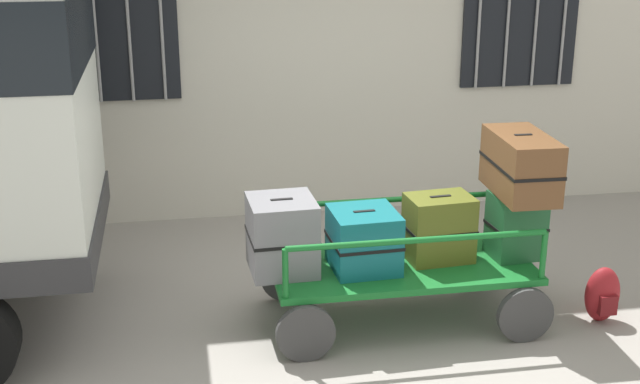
{
  "coord_description": "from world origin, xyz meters",
  "views": [
    {
      "loc": [
        -1.28,
        -5.76,
        3.03
      ],
      "look_at": [
        -0.28,
        -0.06,
        1.07
      ],
      "focal_mm": 47.91,
      "sensor_mm": 36.0,
      "label": 1
    }
  ],
  "objects_px": {
    "suitcase_midright_middle": "(521,165)",
    "luggage_cart": "(400,275)",
    "suitcase_left_bottom": "(282,235)",
    "backpack": "(603,295)",
    "suitcase_center_bottom": "(439,228)",
    "suitcase_midright_bottom": "(516,225)",
    "suitcase_midleft_bottom": "(364,240)"
  },
  "relations": [
    {
      "from": "suitcase_midright_middle",
      "to": "luggage_cart",
      "type": "bearing_deg",
      "value": 179.52
    },
    {
      "from": "suitcase_left_bottom",
      "to": "backpack",
      "type": "xyz_separation_m",
      "value": [
        2.4,
        -0.32,
        -0.52
      ]
    },
    {
      "from": "suitcase_center_bottom",
      "to": "suitcase_midright_middle",
      "type": "height_order",
      "value": "suitcase_midright_middle"
    },
    {
      "from": "suitcase_center_bottom",
      "to": "suitcase_midright_bottom",
      "type": "bearing_deg",
      "value": -4.2
    },
    {
      "from": "suitcase_midright_bottom",
      "to": "suitcase_left_bottom",
      "type": "bearing_deg",
      "value": 178.71
    },
    {
      "from": "suitcase_left_bottom",
      "to": "suitcase_midright_middle",
      "type": "distance_m",
      "value": 1.84
    },
    {
      "from": "suitcase_center_bottom",
      "to": "suitcase_midright_middle",
      "type": "xyz_separation_m",
      "value": [
        0.59,
        -0.04,
        0.48
      ]
    },
    {
      "from": "suitcase_center_bottom",
      "to": "backpack",
      "type": "xyz_separation_m",
      "value": [
        1.21,
        -0.33,
        -0.5
      ]
    },
    {
      "from": "luggage_cart",
      "to": "backpack",
      "type": "relative_size",
      "value": 4.6
    },
    {
      "from": "suitcase_left_bottom",
      "to": "backpack",
      "type": "relative_size",
      "value": 1.26
    },
    {
      "from": "suitcase_midright_bottom",
      "to": "suitcase_midright_middle",
      "type": "bearing_deg",
      "value": 90.0
    },
    {
      "from": "suitcase_center_bottom",
      "to": "suitcase_midright_middle",
      "type": "bearing_deg",
      "value": -4.16
    },
    {
      "from": "suitcase_midright_bottom",
      "to": "backpack",
      "type": "height_order",
      "value": "suitcase_midright_bottom"
    },
    {
      "from": "luggage_cart",
      "to": "suitcase_left_bottom",
      "type": "distance_m",
      "value": 0.97
    },
    {
      "from": "suitcase_midleft_bottom",
      "to": "backpack",
      "type": "height_order",
      "value": "suitcase_midleft_bottom"
    },
    {
      "from": "suitcase_center_bottom",
      "to": "backpack",
      "type": "bearing_deg",
      "value": -15.11
    },
    {
      "from": "luggage_cart",
      "to": "suitcase_midright_middle",
      "type": "distance_m",
      "value": 1.22
    },
    {
      "from": "luggage_cart",
      "to": "suitcase_midleft_bottom",
      "type": "bearing_deg",
      "value": -173.81
    },
    {
      "from": "suitcase_midleft_bottom",
      "to": "suitcase_midright_middle",
      "type": "relative_size",
      "value": 0.67
    },
    {
      "from": "luggage_cart",
      "to": "backpack",
      "type": "bearing_deg",
      "value": -10.93
    },
    {
      "from": "suitcase_midright_bottom",
      "to": "suitcase_midright_middle",
      "type": "height_order",
      "value": "suitcase_midright_middle"
    },
    {
      "from": "suitcase_midright_bottom",
      "to": "backpack",
      "type": "relative_size",
      "value": 1.14
    },
    {
      "from": "suitcase_midright_middle",
      "to": "backpack",
      "type": "bearing_deg",
      "value": -24.73
    },
    {
      "from": "suitcase_center_bottom",
      "to": "suitcase_midright_bottom",
      "type": "distance_m",
      "value": 0.6
    },
    {
      "from": "luggage_cart",
      "to": "suitcase_center_bottom",
      "type": "xyz_separation_m",
      "value": [
        0.3,
        0.04,
        0.35
      ]
    },
    {
      "from": "backpack",
      "to": "suitcase_midright_bottom",
      "type": "bearing_deg",
      "value": 155.31
    },
    {
      "from": "suitcase_midright_middle",
      "to": "suitcase_left_bottom",
      "type": "bearing_deg",
      "value": 178.73
    },
    {
      "from": "suitcase_midleft_bottom",
      "to": "suitcase_midright_middle",
      "type": "xyz_separation_m",
      "value": [
        1.19,
        0.02,
        0.51
      ]
    },
    {
      "from": "suitcase_midleft_bottom",
      "to": "backpack",
      "type": "distance_m",
      "value": 1.88
    },
    {
      "from": "suitcase_midright_bottom",
      "to": "backpack",
      "type": "distance_m",
      "value": 0.84
    },
    {
      "from": "suitcase_midright_bottom",
      "to": "suitcase_midright_middle",
      "type": "distance_m",
      "value": 0.48
    },
    {
      "from": "luggage_cart",
      "to": "suitcase_midleft_bottom",
      "type": "xyz_separation_m",
      "value": [
        -0.3,
        -0.03,
        0.32
      ]
    }
  ]
}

